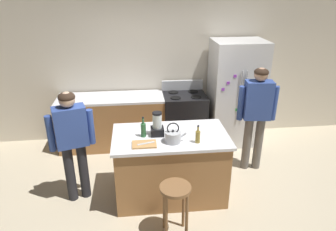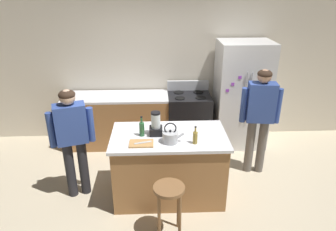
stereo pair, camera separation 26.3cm
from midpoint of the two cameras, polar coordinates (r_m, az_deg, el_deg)
ground_plane at (r=4.57m, az=1.86°, el=-14.26°), size 14.00×14.00×0.00m
back_wall at (r=5.74m, az=0.64°, el=8.93°), size 8.00×0.10×2.70m
kitchen_island at (r=4.30m, az=1.95°, el=-9.25°), size 1.52×0.88×0.95m
back_counter_run at (r=5.67m, az=-7.29°, el=-0.87°), size 2.00×0.64×0.95m
refrigerator at (r=5.67m, az=14.68°, el=3.66°), size 0.90×0.73×1.89m
stove_range at (r=5.67m, az=5.16°, el=-0.66°), size 0.76×0.65×1.13m
person_by_island_left at (r=4.23m, az=-15.58°, el=-3.37°), size 0.59×0.33×1.57m
person_by_sink_right at (r=4.82m, az=18.12°, el=0.51°), size 0.60×0.26×1.67m
bar_stool at (r=3.64m, az=2.33°, el=-15.02°), size 0.36×0.36×0.69m
blender_appliance at (r=4.02m, az=-0.39°, el=-1.82°), size 0.17×0.17×0.32m
bottle_vinegar at (r=3.85m, az=7.00°, el=-4.03°), size 0.06×0.06×0.24m
bottle_olive_oil at (r=4.01m, az=-2.99°, el=-2.45°), size 0.07×0.07×0.28m
tea_kettle at (r=3.86m, az=2.41°, el=-3.92°), size 0.28×0.20×0.27m
cutting_board at (r=3.84m, az=-2.98°, el=-5.21°), size 0.30×0.20×0.02m
chef_knife at (r=3.83m, az=-2.68°, el=-5.04°), size 0.22×0.09×0.01m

